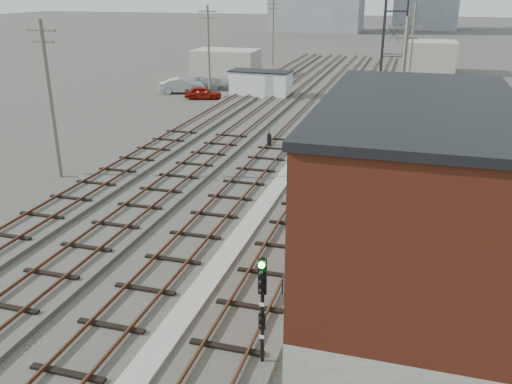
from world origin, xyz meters
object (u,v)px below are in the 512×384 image
at_px(site_trailer, 261,83).
at_px(car_red, 203,93).
at_px(switch_stand, 269,140).
at_px(car_silver, 182,86).
at_px(car_grey, 213,84).
at_px(signal_mast, 262,307).

xyz_separation_m(site_trailer, car_red, (-5.19, -2.92, -0.70)).
xyz_separation_m(switch_stand, car_red, (-10.97, 15.29, 0.06)).
bearing_deg(switch_stand, car_silver, 105.77).
relative_size(switch_stand, car_silver, 0.26).
relative_size(car_silver, car_grey, 1.13).
xyz_separation_m(switch_stand, car_grey, (-11.95, 20.80, 0.04)).
height_order(car_red, car_silver, car_silver).
bearing_deg(car_red, site_trailer, -76.02).
bearing_deg(site_trailer, signal_mast, -71.26).
relative_size(signal_mast, car_red, 0.99).
bearing_deg(site_trailer, car_red, -147.81).
bearing_deg(signal_mast, switch_stand, 104.47).
distance_m(signal_mast, site_trailer, 42.53).
height_order(site_trailer, car_grey, site_trailer).
relative_size(signal_mast, car_grey, 0.88).
relative_size(car_red, car_grey, 0.89).
height_order(signal_mast, car_red, signal_mast).
xyz_separation_m(signal_mast, car_grey, (-17.81, 43.48, -1.48)).
bearing_deg(car_red, switch_stand, -159.70).
height_order(switch_stand, site_trailer, site_trailer).
height_order(signal_mast, car_grey, signal_mast).
height_order(signal_mast, switch_stand, signal_mast).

